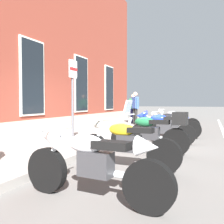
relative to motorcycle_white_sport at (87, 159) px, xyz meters
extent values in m
plane|color=#565451|center=(4.08, 1.21, -0.55)|extent=(140.00, 140.00, 0.00)
cube|color=gray|center=(4.08, 2.63, -0.47)|extent=(26.60, 2.85, 0.15)
cube|color=gray|center=(4.08, 4.01, -0.20)|extent=(20.60, 0.10, 0.70)
cube|color=silver|center=(4.08, 4.03, 1.55)|extent=(1.22, 0.06, 2.52)
cube|color=black|center=(4.08, 4.00, 1.55)|extent=(1.10, 0.03, 2.40)
cube|color=silver|center=(7.51, 4.03, 1.55)|extent=(1.22, 0.06, 2.52)
cube|color=black|center=(7.51, 4.00, 1.55)|extent=(1.10, 0.03, 2.40)
cube|color=silver|center=(10.94, 4.03, 1.55)|extent=(1.22, 0.06, 2.52)
cube|color=black|center=(10.94, 4.00, 1.55)|extent=(1.10, 0.03, 2.40)
cylinder|color=black|center=(0.09, 0.68, -0.23)|extent=(0.20, 0.65, 0.64)
cylinder|color=black|center=(-0.11, -0.85, -0.23)|extent=(0.20, 0.65, 0.64)
cylinder|color=silver|center=(0.07, 0.58, 0.01)|extent=(0.11, 0.31, 0.61)
cube|color=#28282B|center=(-0.02, -0.13, -0.05)|extent=(0.28, 0.46, 0.32)
ellipsoid|color=silver|center=(0.00, 0.01, 0.20)|extent=(0.33, 0.55, 0.24)
cube|color=black|center=(-0.05, -0.36, 0.21)|extent=(0.28, 0.50, 0.10)
cylinder|color=silver|center=(0.06, 0.50, 0.37)|extent=(0.62, 0.12, 0.04)
cylinder|color=silver|center=(0.06, -0.45, -0.18)|extent=(0.15, 0.46, 0.09)
cone|color=silver|center=(0.08, 0.63, 0.27)|extent=(0.40, 0.38, 0.36)
cone|color=silver|center=(-0.11, -0.83, 0.23)|extent=(0.27, 0.29, 0.24)
cylinder|color=black|center=(1.75, 0.74, -0.23)|extent=(0.17, 0.65, 0.64)
cylinder|color=black|center=(1.64, -0.72, -0.23)|extent=(0.17, 0.65, 0.64)
cylinder|color=silver|center=(1.75, 0.64, 0.02)|extent=(0.09, 0.31, 0.62)
cube|color=#28282B|center=(1.70, -0.04, -0.05)|extent=(0.25, 0.46, 0.32)
ellipsoid|color=gold|center=(1.71, 0.11, 0.21)|extent=(0.30, 0.54, 0.24)
cube|color=black|center=(1.68, -0.27, 0.22)|extent=(0.26, 0.50, 0.10)
cylinder|color=silver|center=(1.74, 0.56, 0.38)|extent=(0.62, 0.08, 0.04)
cylinder|color=silver|center=(1.79, -0.35, -0.18)|extent=(0.12, 0.46, 0.09)
sphere|color=silver|center=(1.75, 0.64, 0.31)|extent=(0.18, 0.18, 0.18)
cylinder|color=black|center=(3.39, 0.64, -0.21)|extent=(0.17, 0.67, 0.66)
cylinder|color=black|center=(3.28, -0.72, -0.21)|extent=(0.17, 0.67, 0.66)
cylinder|color=silver|center=(3.38, 0.54, 0.04)|extent=(0.09, 0.32, 0.64)
cube|color=#28282B|center=(3.33, -0.09, -0.03)|extent=(0.25, 0.46, 0.32)
ellipsoid|color=#195633|center=(3.34, 0.06, 0.24)|extent=(0.30, 0.54, 0.24)
cube|color=black|center=(3.31, -0.32, 0.25)|extent=(0.26, 0.50, 0.10)
cylinder|color=silver|center=(3.37, 0.46, 0.41)|extent=(0.62, 0.08, 0.04)
cylinder|color=silver|center=(3.43, -0.40, -0.16)|extent=(0.12, 0.46, 0.09)
cube|color=#B2BCC6|center=(3.38, 0.52, 0.59)|extent=(0.37, 0.17, 0.40)
cube|color=black|center=(3.27, -0.82, 0.35)|extent=(0.38, 0.35, 0.30)
cylinder|color=black|center=(4.91, 0.59, -0.24)|extent=(0.16, 0.62, 0.62)
cylinder|color=black|center=(5.00, -0.79, -0.24)|extent=(0.16, 0.62, 0.62)
cylinder|color=silver|center=(4.91, 0.49, 0.02)|extent=(0.09, 0.32, 0.65)
cube|color=#28282B|center=(4.96, -0.15, -0.06)|extent=(0.25, 0.45, 0.32)
ellipsoid|color=#192D9E|center=(4.95, 0.00, 0.24)|extent=(0.29, 0.54, 0.24)
cube|color=black|center=(4.97, -0.38, 0.25)|extent=(0.25, 0.49, 0.10)
cylinder|color=silver|center=(4.92, 0.41, 0.41)|extent=(0.62, 0.08, 0.04)
cylinder|color=silver|center=(5.09, -0.44, -0.19)|extent=(0.12, 0.45, 0.09)
cone|color=#192D9E|center=(4.91, 0.54, 0.31)|extent=(0.38, 0.36, 0.36)
cone|color=#192D9E|center=(5.00, -0.77, 0.27)|extent=(0.26, 0.27, 0.24)
cylinder|color=black|center=(6.53, 0.60, -0.23)|extent=(0.15, 0.63, 0.63)
cylinder|color=black|center=(6.46, -0.89, -0.23)|extent=(0.15, 0.63, 0.63)
cylinder|color=silver|center=(6.53, 0.50, 0.01)|extent=(0.09, 0.31, 0.61)
cube|color=#28282B|center=(6.49, -0.19, -0.05)|extent=(0.24, 0.45, 0.32)
ellipsoid|color=black|center=(6.50, -0.04, 0.20)|extent=(0.29, 0.53, 0.24)
cube|color=black|center=(6.48, -0.42, 0.21)|extent=(0.25, 0.49, 0.10)
cylinder|color=silver|center=(6.52, 0.42, 0.37)|extent=(0.62, 0.07, 0.04)
cylinder|color=silver|center=(6.60, -0.50, -0.18)|extent=(0.11, 0.45, 0.09)
sphere|color=silver|center=(6.53, 0.50, 0.30)|extent=(0.18, 0.18, 0.18)
cylinder|color=black|center=(8.24, 0.67, -0.23)|extent=(0.21, 0.64, 0.63)
cylinder|color=black|center=(8.03, -0.78, -0.23)|extent=(0.21, 0.64, 0.63)
cylinder|color=silver|center=(8.23, 0.57, 0.03)|extent=(0.11, 0.33, 0.66)
cube|color=#28282B|center=(8.13, -0.10, -0.05)|extent=(0.28, 0.47, 0.32)
ellipsoid|color=slate|center=(8.15, 0.04, 0.25)|extent=(0.33, 0.55, 0.24)
cube|color=black|center=(8.10, -0.33, 0.26)|extent=(0.29, 0.51, 0.10)
cylinder|color=silver|center=(8.21, 0.49, 0.42)|extent=(0.62, 0.12, 0.04)
cylinder|color=silver|center=(8.21, -0.42, -0.18)|extent=(0.15, 0.46, 0.09)
sphere|color=silver|center=(8.23, 0.57, 0.35)|extent=(0.18, 0.18, 0.18)
cylinder|color=black|center=(9.55, 2.02, 0.01)|extent=(0.14, 0.14, 0.82)
cylinder|color=black|center=(9.68, 2.15, 0.01)|extent=(0.14, 0.14, 0.82)
cube|color=#2D478C|center=(9.62, 2.08, 0.71)|extent=(0.43, 0.42, 0.58)
sphere|color=tan|center=(9.62, 2.08, 1.14)|extent=(0.22, 0.22, 0.22)
cylinder|color=#2D478C|center=(9.44, 1.91, 0.68)|extent=(0.09, 0.09, 0.55)
cylinder|color=#2D478C|center=(9.80, 2.26, 0.68)|extent=(0.09, 0.09, 0.55)
cylinder|color=#1E1E4C|center=(10.55, 2.40, -0.01)|extent=(0.14, 0.14, 0.77)
cylinder|color=#1E1E4C|center=(10.62, 2.57, -0.01)|extent=(0.14, 0.14, 0.77)
cube|color=#26723F|center=(10.58, 2.49, 0.66)|extent=(0.33, 0.44, 0.55)
sphere|color=tan|center=(10.58, 2.49, 1.06)|extent=(0.21, 0.21, 0.21)
cylinder|color=#26723F|center=(10.50, 2.25, 0.63)|extent=(0.09, 0.09, 0.52)
cylinder|color=#26723F|center=(10.67, 2.72, 0.63)|extent=(0.09, 0.09, 0.52)
cube|color=maroon|center=(10.68, 2.79, 0.43)|extent=(0.14, 0.12, 0.24)
cylinder|color=#4C4C51|center=(2.86, 1.83, 0.72)|extent=(0.06, 0.06, 2.22)
cube|color=white|center=(2.86, 1.81, 1.58)|extent=(0.36, 0.03, 0.44)
cube|color=red|center=(2.86, 1.80, 1.58)|extent=(0.36, 0.01, 0.08)
camera|label=1|loc=(-2.99, -1.50, 0.74)|focal=41.54mm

